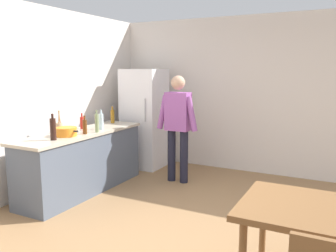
{
  "coord_description": "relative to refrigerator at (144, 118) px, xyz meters",
  "views": [
    {
      "loc": [
        1.43,
        -3.07,
        1.79
      ],
      "look_at": [
        -0.79,
        1.2,
        1.01
      ],
      "focal_mm": 37.47,
      "sensor_mm": 36.0,
      "label": 1
    }
  ],
  "objects": [
    {
      "name": "dining_table",
      "position": [
        3.3,
        -2.7,
        -0.23
      ],
      "size": [
        1.4,
        0.9,
        0.75
      ],
      "color": "brown",
      "rests_on": "ground_plane"
    },
    {
      "name": "person",
      "position": [
        0.95,
        -0.55,
        0.08
      ],
      "size": [
        0.7,
        0.22,
        1.7
      ],
      "color": "#1E1E2D",
      "rests_on": "ground_plane"
    },
    {
      "name": "bottle_oil_amber",
      "position": [
        -0.2,
        -0.71,
        0.12
      ],
      "size": [
        0.06,
        0.06,
        0.28
      ],
      "color": "#996619",
      "rests_on": "kitchen_counter"
    },
    {
      "name": "utensil_jar",
      "position": [
        -0.32,
        -1.82,
        0.08
      ],
      "size": [
        0.11,
        0.11,
        0.32
      ],
      "color": "tan",
      "rests_on": "kitchen_counter"
    },
    {
      "name": "bottle_vinegar_tall",
      "position": [
        0.14,
        -1.54,
        0.14
      ],
      "size": [
        0.06,
        0.06,
        0.32
      ],
      "color": "gray",
      "rests_on": "kitchen_counter"
    },
    {
      "name": "refrigerator",
      "position": [
        0.0,
        0.0,
        0.0
      ],
      "size": [
        0.7,
        0.67,
        1.8
      ],
      "color": "white",
      "rests_on": "ground_plane"
    },
    {
      "name": "bottle_sauce_red",
      "position": [
        -0.26,
        -1.4,
        0.1
      ],
      "size": [
        0.06,
        0.06,
        0.24
      ],
      "color": "#B22319",
      "rests_on": "kitchen_counter"
    },
    {
      "name": "bottle_water_clear",
      "position": [
        0.05,
        -1.32,
        0.13
      ],
      "size": [
        0.07,
        0.07,
        0.3
      ],
      "color": "silver",
      "rests_on": "kitchen_counter"
    },
    {
      "name": "ground_plane",
      "position": [
        1.9,
        -2.4,
        -0.9
      ],
      "size": [
        14.0,
        14.0,
        0.0
      ],
      "primitive_type": "plane",
      "color": "#936D47"
    },
    {
      "name": "wall_left",
      "position": [
        -0.7,
        -2.2,
        0.45
      ],
      "size": [
        0.12,
        5.6,
        2.7
      ],
      "primitive_type": "cube",
      "color": "silver",
      "rests_on": "ground_plane"
    },
    {
      "name": "cooking_pot",
      "position": [
        -0.04,
        -1.97,
        0.06
      ],
      "size": [
        0.4,
        0.28,
        0.12
      ],
      "color": "orange",
      "rests_on": "kitchen_counter"
    },
    {
      "name": "kitchen_counter",
      "position": [
        -0.1,
        -1.6,
        -0.45
      ],
      "size": [
        0.64,
        2.2,
        0.9
      ],
      "color": "#4C5666",
      "rests_on": "ground_plane"
    },
    {
      "name": "bottle_wine_dark",
      "position": [
        0.0,
        -2.25,
        0.15
      ],
      "size": [
        0.08,
        0.08,
        0.34
      ],
      "color": "black",
      "rests_on": "kitchen_counter"
    },
    {
      "name": "bottle_beer_brown",
      "position": [
        0.08,
        -1.73,
        0.11
      ],
      "size": [
        0.06,
        0.06,
        0.26
      ],
      "color": "#5B3314",
      "rests_on": "kitchen_counter"
    },
    {
      "name": "wall_back",
      "position": [
        1.9,
        0.6,
        0.45
      ],
      "size": [
        6.4,
        0.12,
        2.7
      ],
      "primitive_type": "cube",
      "color": "silver",
      "rests_on": "ground_plane"
    }
  ]
}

